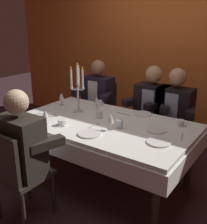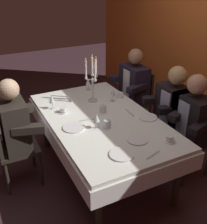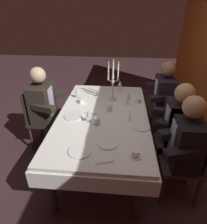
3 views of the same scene
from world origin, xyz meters
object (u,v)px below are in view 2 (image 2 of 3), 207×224
wine_glass_2 (52,99)px  seated_diner_2 (174,107)px  dinner_plate_1 (74,127)px  coffee_cup_1 (170,139)px  wine_glass_0 (97,118)px  wine_glass_1 (113,92)px  water_tumbler_0 (103,109)px  dinner_plate_0 (137,139)px  seated_diner_0 (135,84)px  water_tumbler_1 (107,124)px  seated_diner_1 (14,125)px  dinner_plate_3 (122,154)px  coffee_cup_0 (63,110)px  dining_table (101,127)px  seated_diner_3 (192,118)px  candelabra (93,81)px  coffee_cup_2 (120,95)px  wine_glass_3 (88,82)px  dinner_plate_2 (148,117)px

wine_glass_2 → seated_diner_2: size_ratio=0.13×
dinner_plate_1 → coffee_cup_1: coffee_cup_1 is taller
wine_glass_0 → wine_glass_1: 0.68m
wine_glass_2 → water_tumbler_0: bearing=54.5°
dinner_plate_0 → wine_glass_2: wine_glass_2 is taller
seated_diner_0 → seated_diner_2: size_ratio=1.00×
wine_glass_1 → water_tumbler_1: 0.66m
wine_glass_2 → coffee_cup_1: bearing=33.4°
dinner_plate_0 → seated_diner_1: (-0.84, -0.99, -0.01)m
dinner_plate_3 → water_tumbler_0: bearing=164.5°
water_tumbler_1 → coffee_cup_0: water_tumbler_1 is taller
water_tumbler_0 → dinner_plate_0: bearing=2.3°
dining_table → wine_glass_0: wine_glass_0 is taller
coffee_cup_1 → wine_glass_1: bearing=-177.3°
wine_glass_1 → seated_diner_3: 0.97m
seated_diner_0 → seated_diner_3: 1.17m
coffee_cup_1 → candelabra: bearing=-167.0°
water_tumbler_1 → coffee_cup_2: water_tumbler_1 is taller
water_tumbler_1 → wine_glass_3: bearing=166.8°
dining_table → coffee_cup_1: 0.82m
wine_glass_1 → wine_glass_3: 0.48m
wine_glass_0 → dinner_plate_3: bearing=-0.7°
seated_diner_2 → seated_diner_3: size_ratio=1.00×
wine_glass_1 → coffee_cup_2: bearing=114.6°
coffee_cup_1 → dining_table: bearing=-152.8°
dinner_plate_3 → dinner_plate_1: bearing=-162.1°
seated_diner_2 → wine_glass_3: bearing=-143.9°
wine_glass_2 → seated_diner_3: (0.91, 1.29, -0.12)m
dinner_plate_3 → seated_diner_0: size_ratio=0.18×
coffee_cup_0 → seated_diner_0: (-0.40, 1.21, -0.03)m
dining_table → coffee_cup_1: coffee_cup_1 is taller
water_tumbler_0 → water_tumbler_1: size_ratio=0.93×
dinner_plate_2 → dinner_plate_3: size_ratio=0.93×
dinner_plate_0 → seated_diner_3: (-0.10, 0.78, -0.01)m
dinner_plate_3 → water_tumbler_1: (-0.48, 0.11, 0.04)m
seated_diner_1 → wine_glass_1: bearing=92.2°
coffee_cup_1 → seated_diner_0: size_ratio=0.11×
water_tumbler_0 → coffee_cup_1: water_tumbler_0 is taller
wine_glass_1 → seated_diner_2: size_ratio=0.13×
wine_glass_0 → candelabra: bearing=158.5°
wine_glass_2 → water_tumbler_1: (0.68, 0.37, -0.07)m
wine_glass_0 → dinner_plate_1: bearing=-116.9°
dinner_plate_0 → seated_diner_1: bearing=-130.2°
candelabra → coffee_cup_2: size_ratio=4.44×
coffee_cup_0 → water_tumbler_0: bearing=64.4°
coffee_cup_1 → coffee_cup_2: bearing=175.2°
dining_table → wine_glass_2: wine_glass_2 is taller
dining_table → water_tumbler_0: (-0.11, 0.08, 0.16)m
dining_table → dinner_plate_3: (0.70, -0.15, 0.13)m
coffee_cup_0 → seated_diner_1: size_ratio=0.11×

